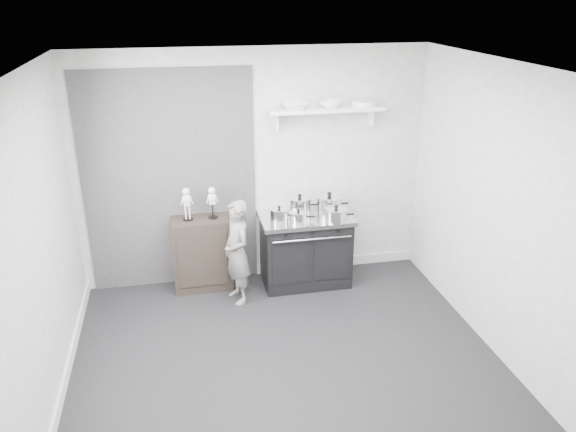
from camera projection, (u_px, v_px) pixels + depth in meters
name	position (u px, v px, depth m)	size (l,w,h in m)	color
ground	(286.00, 361.00, 5.30)	(4.00, 4.00, 0.00)	black
room_shell	(272.00, 193.00, 4.80)	(4.02, 3.62, 2.71)	#A2A2A0
wall_shelf	(326.00, 110.00, 6.21)	(1.30, 0.26, 0.24)	silver
stove	(305.00, 249.00, 6.58)	(1.05, 0.66, 0.84)	black
side_cabinet	(202.00, 253.00, 6.47)	(0.66, 0.38, 0.86)	black
child	(237.00, 252.00, 6.12)	(0.43, 0.28, 1.18)	slate
pot_front_left	(279.00, 215.00, 6.22)	(0.29, 0.21, 0.20)	silver
pot_back_left	(300.00, 205.00, 6.49)	(0.35, 0.27, 0.23)	silver
pot_back_right	(329.00, 204.00, 6.51)	(0.38, 0.30, 0.25)	silver
pot_front_right	(336.00, 215.00, 6.26)	(0.33, 0.25, 0.19)	silver
pot_front_center	(299.00, 217.00, 6.23)	(0.29, 0.20, 0.16)	silver
skeleton_full	(187.00, 202.00, 6.20)	(0.12, 0.08, 0.43)	silver
skeleton_torso	(212.00, 200.00, 6.26)	(0.12, 0.08, 0.42)	silver
bowl_large	(294.00, 106.00, 6.11)	(0.29, 0.29, 0.07)	white
bowl_small	(330.00, 104.00, 6.19)	(0.24, 0.24, 0.07)	white
plate_stack	(364.00, 103.00, 6.26)	(0.27, 0.27, 0.06)	white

